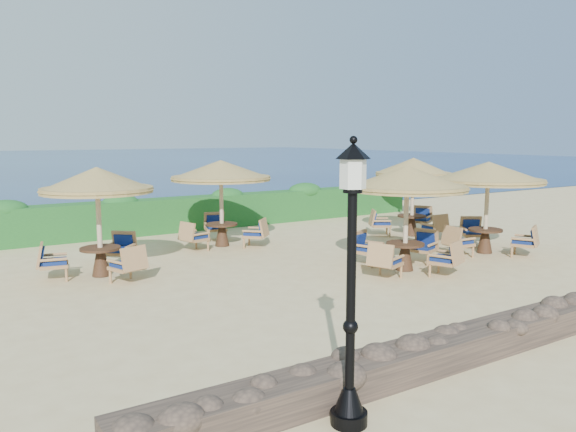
{
  "coord_description": "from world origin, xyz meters",
  "views": [
    {
      "loc": [
        -8.74,
        -11.68,
        3.39
      ],
      "look_at": [
        -0.97,
        0.62,
        1.3
      ],
      "focal_mm": 35.0,
      "sensor_mm": 36.0,
      "label": 1
    }
  ],
  "objects": [
    {
      "name": "cafe_set_4",
      "position": [
        4.92,
        2.04,
        1.85
      ],
      "size": [
        2.77,
        2.69,
        2.65
      ],
      "color": "beige",
      "rests_on": "ground"
    },
    {
      "name": "cafe_set_0",
      "position": [
        1.18,
        -1.51,
        1.88
      ],
      "size": [
        3.02,
        3.02,
        2.65
      ],
      "color": "beige",
      "rests_on": "ground"
    },
    {
      "name": "cafe_set_2",
      "position": [
        -5.47,
        2.01,
        1.88
      ],
      "size": [
        2.77,
        2.77,
        2.65
      ],
      "color": "beige",
      "rests_on": "ground"
    },
    {
      "name": "stone_wall",
      "position": [
        0.0,
        -6.2,
        0.22
      ],
      "size": [
        15.0,
        0.65,
        0.44
      ],
      "primitive_type": "cube",
      "color": "brown",
      "rests_on": "ground"
    },
    {
      "name": "hedge",
      "position": [
        0.0,
        7.2,
        0.6
      ],
      "size": [
        18.0,
        0.9,
        1.2
      ],
      "primitive_type": "cube",
      "color": "#194E1F",
      "rests_on": "ground"
    },
    {
      "name": "sea",
      "position": [
        0.0,
        70.0,
        0.0
      ],
      "size": [
        160.0,
        160.0,
        0.0
      ],
      "primitive_type": "plane",
      "color": "navy",
      "rests_on": "ground"
    },
    {
      "name": "lamp_post",
      "position": [
        -4.8,
        -6.8,
        1.55
      ],
      "size": [
        0.44,
        0.44,
        3.31
      ],
      "color": "black",
      "rests_on": "ground"
    },
    {
      "name": "cafe_set_1",
      "position": [
        4.67,
        -1.18,
        1.98
      ],
      "size": [
        3.15,
        3.15,
        2.65
      ],
      "color": "beige",
      "rests_on": "ground"
    },
    {
      "name": "ground",
      "position": [
        0.0,
        0.0,
        0.0
      ],
      "size": [
        120.0,
        120.0,
        0.0
      ],
      "primitive_type": "plane",
      "color": "#D4BE86",
      "rests_on": "ground"
    },
    {
      "name": "extra_parasol",
      "position": [
        7.8,
        5.2,
        2.17
      ],
      "size": [
        2.3,
        2.3,
        2.41
      ],
      "color": "beige",
      "rests_on": "ground"
    },
    {
      "name": "cafe_set_3",
      "position": [
        -1.35,
        3.84,
        1.97
      ],
      "size": [
        3.06,
        3.06,
        2.65
      ],
      "color": "beige",
      "rests_on": "ground"
    }
  ]
}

